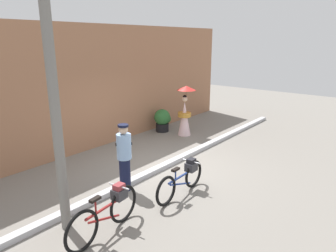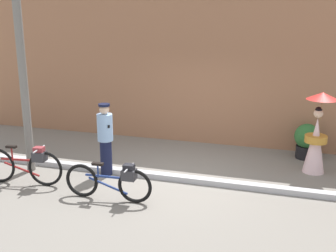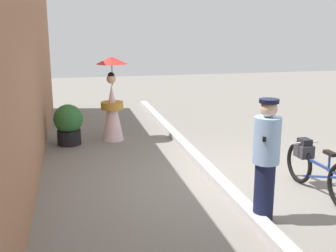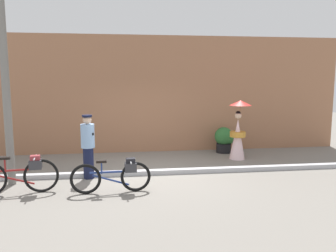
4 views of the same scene
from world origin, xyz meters
TOP-DOWN VIEW (x-y plane):
  - ground_plane at (0.00, 0.00)m, footprint 30.00×30.00m
  - building_wall at (0.00, 3.03)m, footprint 14.00×0.40m
  - sidewalk_curb at (0.00, 0.00)m, footprint 14.00×0.20m
  - bicycle_near_officer at (-2.92, -1.12)m, footprint 1.81×0.48m
  - bicycle_far_side at (-0.85, -1.30)m, footprint 1.77×0.48m
  - person_officer at (-1.53, -0.11)m, footprint 0.34×0.34m
  - person_with_parasol at (2.90, 1.39)m, footprint 0.69×0.69m
  - potted_plant_by_door at (2.76, 2.34)m, footprint 0.64×0.62m
  - utility_pole at (-3.31, -0.38)m, footprint 0.18×0.18m

SIDE VIEW (x-z plane):
  - ground_plane at x=0.00m, z-range 0.00..0.00m
  - sidewalk_curb at x=0.00m, z-range 0.00..0.12m
  - bicycle_far_side at x=-0.85m, z-range 0.02..0.78m
  - bicycle_near_officer at x=-2.92m, z-range 0.02..0.86m
  - potted_plant_by_door at x=2.76m, z-range 0.03..0.90m
  - person_officer at x=-1.53m, z-range 0.05..1.66m
  - person_with_parasol at x=2.90m, z-range -0.05..1.80m
  - building_wall at x=0.00m, z-range 0.00..3.94m
  - utility_pole at x=-3.31m, z-range 0.00..4.80m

